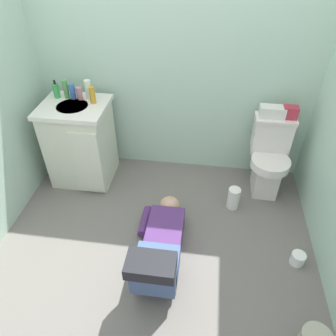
{
  "coord_description": "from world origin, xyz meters",
  "views": [
    {
      "loc": [
        0.33,
        -1.68,
        2.17
      ],
      "look_at": [
        0.04,
        0.42,
        0.45
      ],
      "focal_mm": 34.12,
      "sensor_mm": 36.0,
      "label": 1
    }
  ],
  "objects_px": {
    "person_plumber": "(160,247)",
    "bottle_blue": "(72,91)",
    "bottle_pink": "(80,93)",
    "bottle_white": "(88,90)",
    "tissue_box": "(272,112)",
    "toiletry_bag": "(290,112)",
    "toilet": "(269,158)",
    "vanity_cabinet": "(81,142)",
    "bottle_green": "(66,89)",
    "paper_towel_roll": "(233,198)",
    "toilet_paper_roll": "(298,259)",
    "faucet": "(77,93)",
    "soap_dispenser": "(56,91)",
    "bottle_amber": "(92,95)"
  },
  "relations": [
    {
      "from": "toilet",
      "to": "vanity_cabinet",
      "type": "distance_m",
      "value": 1.8
    },
    {
      "from": "bottle_green",
      "to": "toilet_paper_roll",
      "type": "bearing_deg",
      "value": -23.85
    },
    {
      "from": "toiletry_bag",
      "to": "tissue_box",
      "type": "bearing_deg",
      "value": 180.0
    },
    {
      "from": "bottle_blue",
      "to": "bottle_pink",
      "type": "xyz_separation_m",
      "value": [
        0.07,
        -0.01,
        -0.01
      ]
    },
    {
      "from": "bottle_green",
      "to": "toilet_paper_roll",
      "type": "distance_m",
      "value": 2.44
    },
    {
      "from": "faucet",
      "to": "tissue_box",
      "type": "relative_size",
      "value": 0.45
    },
    {
      "from": "bottle_blue",
      "to": "bottle_green",
      "type": "bearing_deg",
      "value": -179.6
    },
    {
      "from": "toilet",
      "to": "tissue_box",
      "type": "xyz_separation_m",
      "value": [
        -0.04,
        0.09,
        0.43
      ]
    },
    {
      "from": "bottle_pink",
      "to": "bottle_blue",
      "type": "bearing_deg",
      "value": 173.4
    },
    {
      "from": "person_plumber",
      "to": "tissue_box",
      "type": "distance_m",
      "value": 1.51
    },
    {
      "from": "toiletry_bag",
      "to": "bottle_amber",
      "type": "height_order",
      "value": "bottle_amber"
    },
    {
      "from": "soap_dispenser",
      "to": "toilet_paper_roll",
      "type": "height_order",
      "value": "soap_dispenser"
    },
    {
      "from": "tissue_box",
      "to": "person_plumber",
      "type": "bearing_deg",
      "value": -127.24
    },
    {
      "from": "bottle_blue",
      "to": "bottle_pink",
      "type": "relative_size",
      "value": 1.2
    },
    {
      "from": "person_plumber",
      "to": "bottle_white",
      "type": "relative_size",
      "value": 5.95
    },
    {
      "from": "vanity_cabinet",
      "to": "toiletry_bag",
      "type": "height_order",
      "value": "toiletry_bag"
    },
    {
      "from": "bottle_green",
      "to": "bottle_amber",
      "type": "relative_size",
      "value": 1.14
    },
    {
      "from": "person_plumber",
      "to": "bottle_blue",
      "type": "relative_size",
      "value": 7.58
    },
    {
      "from": "tissue_box",
      "to": "bottle_amber",
      "type": "bearing_deg",
      "value": -176.67
    },
    {
      "from": "toilet_paper_roll",
      "to": "faucet",
      "type": "bearing_deg",
      "value": 154.65
    },
    {
      "from": "bottle_green",
      "to": "bottle_white",
      "type": "xyz_separation_m",
      "value": [
        0.21,
        0.01,
        0.0
      ]
    },
    {
      "from": "bottle_blue",
      "to": "soap_dispenser",
      "type": "bearing_deg",
      "value": 179.81
    },
    {
      "from": "faucet",
      "to": "soap_dispenser",
      "type": "xyz_separation_m",
      "value": [
        -0.19,
        -0.02,
        0.02
      ]
    },
    {
      "from": "bottle_white",
      "to": "bottle_blue",
      "type": "bearing_deg",
      "value": -175.95
    },
    {
      "from": "soap_dispenser",
      "to": "bottle_white",
      "type": "height_order",
      "value": "bottle_white"
    },
    {
      "from": "bottle_green",
      "to": "paper_towel_roll",
      "type": "distance_m",
      "value": 1.82
    },
    {
      "from": "person_plumber",
      "to": "bottle_white",
      "type": "bearing_deg",
      "value": 127.17
    },
    {
      "from": "faucet",
      "to": "bottle_amber",
      "type": "distance_m",
      "value": 0.19
    },
    {
      "from": "vanity_cabinet",
      "to": "toiletry_bag",
      "type": "relative_size",
      "value": 6.61
    },
    {
      "from": "tissue_box",
      "to": "toilet_paper_roll",
      "type": "relative_size",
      "value": 2.0
    },
    {
      "from": "soap_dispenser",
      "to": "bottle_amber",
      "type": "relative_size",
      "value": 1.08
    },
    {
      "from": "bottle_blue",
      "to": "toiletry_bag",
      "type": "bearing_deg",
      "value": 1.0
    },
    {
      "from": "vanity_cabinet",
      "to": "toiletry_bag",
      "type": "bearing_deg",
      "value": 4.79
    },
    {
      "from": "person_plumber",
      "to": "toilet",
      "type": "bearing_deg",
      "value": 48.85
    },
    {
      "from": "toilet_paper_roll",
      "to": "paper_towel_roll",
      "type": "bearing_deg",
      "value": 132.03
    },
    {
      "from": "toilet",
      "to": "person_plumber",
      "type": "bearing_deg",
      "value": -131.15
    },
    {
      "from": "bottle_green",
      "to": "faucet",
      "type": "bearing_deg",
      "value": 12.38
    },
    {
      "from": "toiletry_bag",
      "to": "vanity_cabinet",
      "type": "bearing_deg",
      "value": -175.21
    },
    {
      "from": "vanity_cabinet",
      "to": "tissue_box",
      "type": "relative_size",
      "value": 3.73
    },
    {
      "from": "bottle_white",
      "to": "toilet_paper_roll",
      "type": "height_order",
      "value": "bottle_white"
    },
    {
      "from": "paper_towel_roll",
      "to": "person_plumber",
      "type": "bearing_deg",
      "value": -130.14
    },
    {
      "from": "bottle_pink",
      "to": "bottle_white",
      "type": "height_order",
      "value": "bottle_white"
    },
    {
      "from": "bottle_green",
      "to": "toiletry_bag",
      "type": "bearing_deg",
      "value": 0.98
    },
    {
      "from": "bottle_blue",
      "to": "toilet_paper_roll",
      "type": "bearing_deg",
      "value": -24.47
    },
    {
      "from": "toilet",
      "to": "paper_towel_roll",
      "type": "distance_m",
      "value": 0.51
    },
    {
      "from": "faucet",
      "to": "paper_towel_roll",
      "type": "relative_size",
      "value": 0.46
    },
    {
      "from": "faucet",
      "to": "soap_dispenser",
      "type": "height_order",
      "value": "soap_dispenser"
    },
    {
      "from": "toilet",
      "to": "toiletry_bag",
      "type": "bearing_deg",
      "value": 40.77
    },
    {
      "from": "person_plumber",
      "to": "toilet_paper_roll",
      "type": "xyz_separation_m",
      "value": [
        1.07,
        0.14,
        -0.13
      ]
    },
    {
      "from": "tissue_box",
      "to": "bottle_pink",
      "type": "distance_m",
      "value": 1.72
    }
  ]
}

